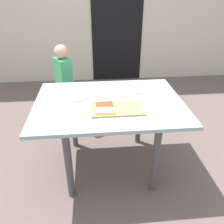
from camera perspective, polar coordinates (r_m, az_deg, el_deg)
name	(u,v)px	position (r m, az deg, el deg)	size (l,w,h in m)	color
ground_plane	(109,164)	(2.48, -0.64, -12.68)	(16.00, 16.00, 0.00)	#665550
house_door	(117,25)	(4.35, 1.26, 20.54)	(0.90, 0.02, 2.00)	black
dining_table	(109,111)	(2.10, -0.74, 0.35)	(1.31, 0.97, 0.73)	#92B3B7
cutting_board	(117,109)	(1.92, 1.25, 0.82)	(0.43, 0.25, 0.02)	tan
pizza_slice_near_left	(106,111)	(1.86, -1.59, 0.31)	(0.17, 0.11, 0.01)	#E9AC59
pizza_slice_far_left	(104,104)	(1.96, -1.93, 1.86)	(0.17, 0.11, 0.01)	#E9AC59
plate_white_left	(78,97)	(2.15, -8.34, 3.66)	(0.18, 0.18, 0.01)	white
plate_white_right	(132,91)	(2.26, 4.83, 5.20)	(0.18, 0.18, 0.01)	white
child_left	(64,82)	(2.93, -11.64, 7.24)	(0.24, 0.28, 1.04)	#4B4062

